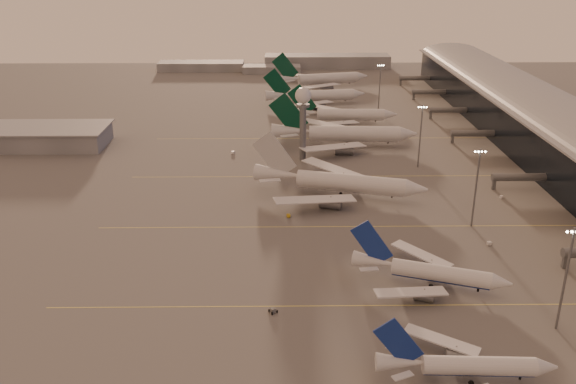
{
  "coord_description": "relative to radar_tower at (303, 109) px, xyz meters",
  "views": [
    {
      "loc": [
        -3.91,
        -115.43,
        79.28
      ],
      "look_at": [
        -1.63,
        65.08,
        7.57
      ],
      "focal_mm": 38.0,
      "sensor_mm": 36.0,
      "label": 1
    }
  ],
  "objects": [
    {
      "name": "ground",
      "position": [
        -5.0,
        -120.0,
        -20.95
      ],
      "size": [
        700.0,
        700.0,
        0.0
      ],
      "primitive_type": "plane",
      "color": "#595757",
      "rests_on": "ground"
    },
    {
      "name": "taxiway_markings",
      "position": [
        25.0,
        -64.0,
        -20.94
      ],
      "size": [
        180.0,
        185.25,
        0.02
      ],
      "color": "#EFDB54",
      "rests_on": "ground"
    },
    {
      "name": "terminal",
      "position": [
        102.88,
        -9.91,
        -10.43
      ],
      "size": [
        57.0,
        362.0,
        23.04
      ],
      "color": "black",
      "rests_on": "ground"
    },
    {
      "name": "hangar",
      "position": [
        -125.0,
        20.0,
        -16.63
      ],
      "size": [
        82.0,
        27.0,
        8.5
      ],
      "color": "slate",
      "rests_on": "ground"
    },
    {
      "name": "radar_tower",
      "position": [
        0.0,
        0.0,
        0.0
      ],
      "size": [
        6.4,
        6.4,
        31.1
      ],
      "color": "#5B5D63",
      "rests_on": "ground"
    },
    {
      "name": "mast_a",
      "position": [
        53.0,
        -120.0,
        -7.21
      ],
      "size": [
        3.6,
        0.56,
        25.0
      ],
      "color": "#5B5D63",
      "rests_on": "ground"
    },
    {
      "name": "mast_b",
      "position": [
        50.0,
        -65.0,
        -7.21
      ],
      "size": [
        3.6,
        0.56,
        25.0
      ],
      "color": "#5B5D63",
      "rests_on": "ground"
    },
    {
      "name": "mast_c",
      "position": [
        45.0,
        -10.0,
        -7.21
      ],
      "size": [
        3.6,
        0.56,
        25.0
      ],
      "color": "#5B5D63",
      "rests_on": "ground"
    },
    {
      "name": "mast_d",
      "position": [
        43.0,
        80.0,
        -7.21
      ],
      "size": [
        3.6,
        0.56,
        25.0
      ],
      "color": "#5B5D63",
      "rests_on": "ground"
    },
    {
      "name": "distant_horizon",
      "position": [
        -2.38,
        205.14,
        -17.06
      ],
      "size": [
        165.0,
        37.5,
        9.0
      ],
      "color": "slate",
      "rests_on": "ground"
    },
    {
      "name": "narrowbody_near",
      "position": [
        27.28,
        -137.54,
        -18.07
      ],
      "size": [
        36.46,
        29.08,
        14.24
      ],
      "color": "silver",
      "rests_on": "ground"
    },
    {
      "name": "narrowbody_mid",
      "position": [
        28.5,
        -100.78,
        -17.74
      ],
      "size": [
        39.03,
        30.6,
        15.87
      ],
      "color": "silver",
      "rests_on": "ground"
    },
    {
      "name": "widebody_white",
      "position": [
        11.33,
        -39.73,
        -17.21
      ],
      "size": [
        59.72,
        47.21,
        21.54
      ],
      "color": "silver",
      "rests_on": "ground"
    },
    {
      "name": "greentail_a",
      "position": [
        18.83,
        18.41,
        -16.83
      ],
      "size": [
        64.23,
        51.79,
        23.32
      ],
      "color": "silver",
      "rests_on": "ground"
    },
    {
      "name": "greentail_b",
      "position": [
        21.92,
        55.17,
        -17.51
      ],
      "size": [
        53.65,
        43.28,
        19.48
      ],
      "color": "silver",
      "rests_on": "ground"
    },
    {
      "name": "greentail_c",
      "position": [
        10.64,
        95.81,
        -17.3
      ],
      "size": [
        56.6,
        45.39,
        20.65
      ],
      "color": "silver",
      "rests_on": "ground"
    },
    {
      "name": "greentail_d",
      "position": [
        16.87,
        140.77,
        -16.97
      ],
      "size": [
        60.86,
        48.55,
        22.53
      ],
      "color": "silver",
      "rests_on": "ground"
    },
    {
      "name": "gsv_tug_mid",
      "position": [
        -10.88,
        -112.8,
        -20.39
      ],
      "size": [
        3.96,
        4.46,
        1.09
      ],
      "color": "#55575A",
      "rests_on": "ground"
    },
    {
      "name": "gsv_truck_b",
      "position": [
        51.67,
        -78.27,
        -19.77
      ],
      "size": [
        6.05,
        3.35,
        2.31
      ],
      "color": "silver",
      "rests_on": "ground"
    },
    {
      "name": "gsv_truck_c",
      "position": [
        -6.06,
        -57.75,
        -19.79
      ],
      "size": [
        5.94,
        3.33,
        2.27
      ],
      "color": "gold",
      "rests_on": "ground"
    },
    {
      "name": "gsv_catering_b",
      "position": [
        67.17,
        -42.63,
        -19.02
      ],
      "size": [
        5.13,
        3.66,
        3.85
      ],
      "color": "silver",
      "rests_on": "ground"
    },
    {
      "name": "gsv_truck_d",
      "position": [
        -28.69,
        8.17,
        -19.72
      ],
      "size": [
        4.37,
        6.34,
        2.42
      ],
      "color": "silver",
      "rests_on": "ground"
    },
    {
      "name": "gsv_tug_hangar",
      "position": [
        42.57,
        36.88,
        -20.44
      ],
      "size": [
        3.83,
        2.74,
        1.0
      ],
      "color": "gold",
      "rests_on": "ground"
    }
  ]
}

